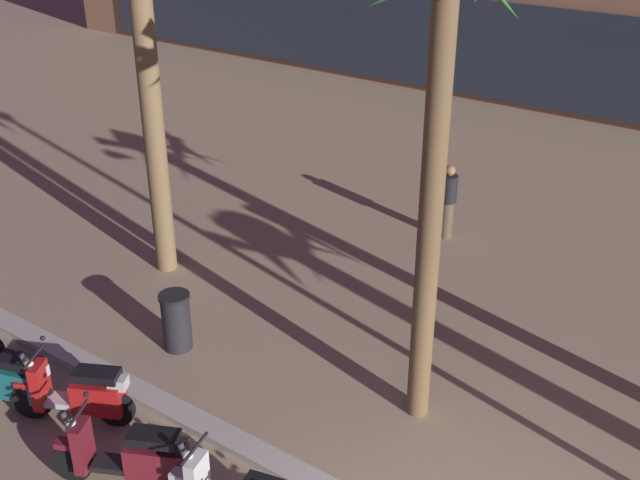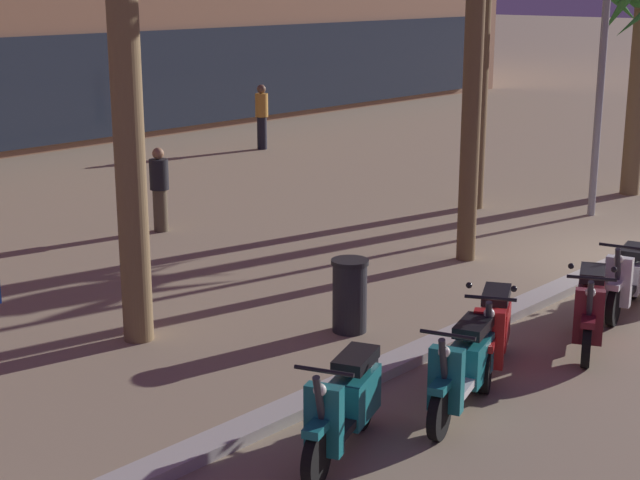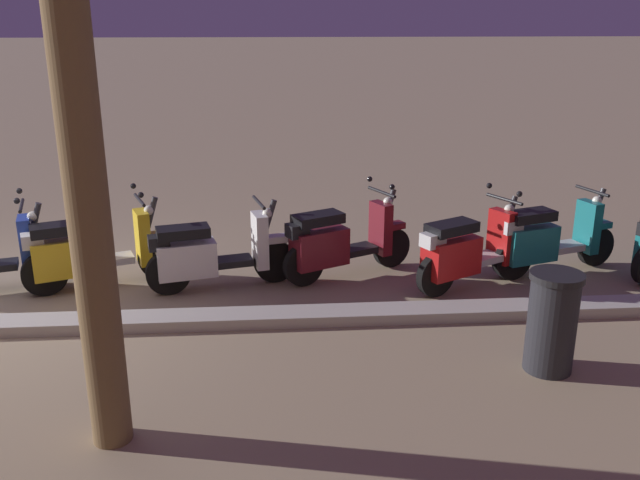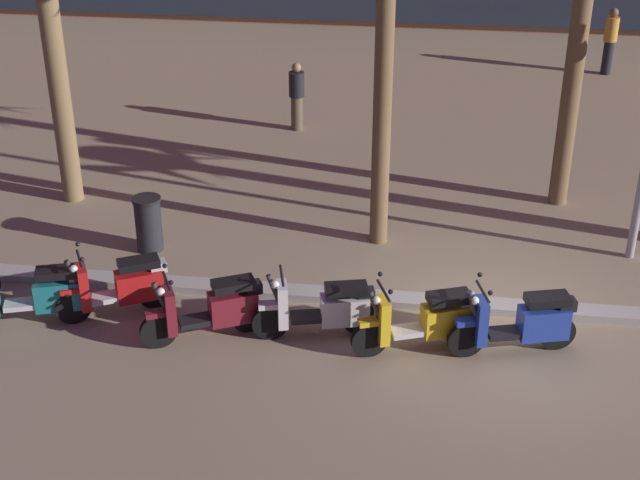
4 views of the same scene
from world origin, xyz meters
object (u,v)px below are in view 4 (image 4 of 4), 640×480
Objects in this scene: scooter_maroon_far_back at (214,309)px; litter_bin at (148,223)px; scooter_blue_lead_nearest at (524,323)px; pedestrian_window_shopping at (610,40)px; scooter_white_second_in_line at (325,309)px; scooter_red_mid_rear at (122,286)px; scooter_teal_gap_after_mid at (39,295)px; pedestrian_by_palm_tree at (297,95)px; scooter_yellow_last_in_row at (427,320)px.

litter_bin is at bearing 124.70° from scooter_maroon_far_back.
pedestrian_window_shopping is at bearing 77.46° from scooter_blue_lead_nearest.
scooter_red_mid_rear is at bearing 176.47° from scooter_white_second_in_line.
pedestrian_by_palm_tree reaches higher than scooter_teal_gap_after_mid.
scooter_red_mid_rear reaches higher than scooter_teal_gap_after_mid.
pedestrian_window_shopping is (7.34, 5.01, 0.12)m from pedestrian_by_palm_tree.
scooter_yellow_last_in_row is (5.60, 0.05, -0.00)m from scooter_teal_gap_after_mid.
pedestrian_window_shopping is at bearing 55.91° from scooter_red_mid_rear.
litter_bin is (-4.68, 2.33, 0.03)m from scooter_yellow_last_in_row.
litter_bin is at bearing -105.14° from pedestrian_by_palm_tree.
pedestrian_by_palm_tree is at bearing 118.64° from scooter_blue_lead_nearest.
scooter_blue_lead_nearest is at bearing -0.85° from scooter_white_second_in_line.
scooter_maroon_far_back reaches higher than litter_bin.
pedestrian_window_shopping is (2.91, 13.10, 0.44)m from scooter_blue_lead_nearest.
scooter_teal_gap_after_mid is at bearing -179.44° from scooter_yellow_last_in_row.
scooter_teal_gap_after_mid is 2.61m from scooter_maroon_far_back.
scooter_white_second_in_line is (3.03, -0.19, -0.02)m from scooter_red_mid_rear.
scooter_blue_lead_nearest is at bearing -102.54° from pedestrian_window_shopping.
litter_bin is at bearing 153.51° from scooter_yellow_last_in_row.
scooter_blue_lead_nearest is at bearing -61.36° from pedestrian_by_palm_tree.
scooter_red_mid_rear reaches higher than litter_bin.
scooter_red_mid_rear is 0.92× the size of pedestrian_window_shopping.
pedestrian_window_shopping is (4.25, 13.20, 0.45)m from scooter_yellow_last_in_row.
scooter_maroon_far_back is 1.11× the size of pedestrian_by_palm_tree.
litter_bin is (-1.69, 2.44, 0.02)m from scooter_maroon_far_back.
litter_bin is (0.92, 2.39, 0.03)m from scooter_teal_gap_after_mid.
pedestrian_by_palm_tree is (-3.09, 8.20, 0.33)m from scooter_yellow_last_in_row.
scooter_yellow_last_in_row is 1.03× the size of pedestrian_window_shopping.
pedestrian_by_palm_tree is 1.59× the size of litter_bin.
scooter_red_mid_rear is 1.55m from scooter_maroon_far_back.
scooter_blue_lead_nearest is 1.19× the size of pedestrian_by_palm_tree.
scooter_teal_gap_after_mid is 2.56m from litter_bin.
scooter_teal_gap_after_mid is 1.05× the size of scooter_maroon_far_back.
pedestrian_by_palm_tree is at bearing 101.61° from scooter_white_second_in_line.
pedestrian_window_shopping is at bearing 61.49° from scooter_maroon_far_back.
scooter_maroon_far_back reaches higher than scooter_teal_gap_after_mid.
pedestrian_window_shopping is at bearing 53.40° from scooter_teal_gap_after_mid.
litter_bin is at bearing -129.38° from pedestrian_window_shopping.
pedestrian_window_shopping is at bearing 66.49° from scooter_white_second_in_line.
scooter_red_mid_rear is at bearing -99.92° from pedestrian_by_palm_tree.
litter_bin is (-0.21, 2.00, 0.02)m from scooter_red_mid_rear.
scooter_maroon_far_back and scooter_blue_lead_nearest have the same top height.
scooter_maroon_far_back is at bearing -177.21° from scooter_blue_lead_nearest.
scooter_blue_lead_nearest is (4.32, 0.21, 0.00)m from scooter_maroon_far_back.
scooter_maroon_far_back is (1.48, -0.44, 0.00)m from scooter_red_mid_rear.
scooter_white_second_in_line is 1.44m from scooter_yellow_last_in_row.
scooter_blue_lead_nearest is 1.05× the size of pedestrian_window_shopping.
scooter_teal_gap_after_mid is at bearing 178.76° from scooter_maroon_far_back.
scooter_maroon_far_back is 4.32m from scooter_blue_lead_nearest.
pedestrian_window_shopping is (8.71, 12.88, 0.45)m from scooter_red_mid_rear.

